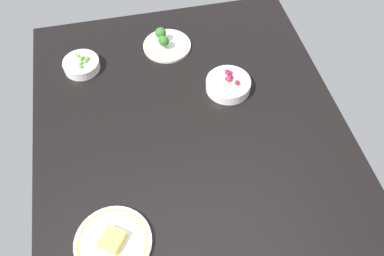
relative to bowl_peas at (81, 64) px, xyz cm
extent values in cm
cube|color=black|center=(38.89, 35.07, -4.17)|extent=(133.80, 107.90, 4.00)
cylinder|color=white|center=(0.00, -0.02, -0.40)|extent=(13.77, 13.77, 3.54)
torus|color=white|center=(0.00, -0.02, 1.38)|extent=(14.02, 14.02, 0.80)
sphere|color=#599E38|center=(-1.96, 1.15, 1.91)|extent=(1.06, 1.06, 1.06)
sphere|color=#599E38|center=(1.15, 0.37, 1.95)|extent=(1.16, 1.16, 1.16)
sphere|color=#599E38|center=(2.15, -0.50, 2.01)|extent=(1.26, 1.26, 1.26)
sphere|color=#599E38|center=(-0.77, 2.77, 2.16)|extent=(1.57, 1.57, 1.57)
sphere|color=#599E38|center=(3.24, -0.13, 2.17)|extent=(1.58, 1.58, 1.58)
sphere|color=#599E38|center=(-2.66, -0.62, 2.00)|extent=(1.25, 1.25, 1.25)
sphere|color=#599E38|center=(-3.26, -1.16, 2.05)|extent=(1.35, 1.35, 1.35)
sphere|color=#599E38|center=(-0.82, 0.37, 2.15)|extent=(1.55, 1.55, 1.55)
sphere|color=#599E38|center=(0.72, 1.86, 2.10)|extent=(1.45, 1.45, 1.45)
cylinder|color=white|center=(22.34, 52.48, -0.24)|extent=(16.54, 16.54, 3.86)
torus|color=white|center=(22.34, 52.48, 1.69)|extent=(16.68, 16.68, 0.80)
sphere|color=#B2232D|center=(22.32, 52.52, 2.66)|extent=(1.94, 1.94, 1.94)
sphere|color=maroon|center=(21.57, 51.95, 2.48)|extent=(1.58, 1.58, 1.58)
sphere|color=#59144C|center=(21.24, 53.31, 2.73)|extent=(2.09, 2.09, 2.09)
sphere|color=maroon|center=(24.42, 55.04, 2.67)|extent=(1.96, 1.96, 1.96)
sphere|color=#59144C|center=(18.50, 52.97, 2.71)|extent=(2.04, 2.04, 2.04)
sphere|color=#B2232D|center=(19.11, 52.93, 2.54)|extent=(1.70, 1.70, 1.70)
sphere|color=#59144C|center=(21.59, 53.23, 2.52)|extent=(1.65, 1.65, 1.65)
sphere|color=maroon|center=(18.93, 54.11, 2.46)|extent=(1.54, 1.54, 1.54)
cylinder|color=white|center=(73.27, 4.24, -1.37)|extent=(22.44, 22.44, 1.60)
torus|color=gold|center=(73.27, 4.24, -0.57)|extent=(20.25, 20.25, 0.50)
cube|color=#F2D14C|center=(73.27, 4.24, 0.78)|extent=(8.89, 8.78, 2.70)
cylinder|color=white|center=(-4.88, 34.35, -1.58)|extent=(19.19, 19.19, 1.17)
torus|color=gold|center=(-4.88, 34.35, -1.00)|extent=(17.39, 17.39, 0.50)
cylinder|color=#9EBC72|center=(-7.71, 32.50, 0.26)|extent=(1.54, 1.54, 2.51)
sphere|color=#2D6023|center=(-7.71, 32.50, 3.16)|extent=(4.41, 4.41, 4.41)
cylinder|color=#9EBC72|center=(-3.16, 32.94, 0.07)|extent=(1.44, 1.44, 2.13)
sphere|color=#2D6023|center=(-3.16, 32.94, 2.68)|extent=(4.11, 4.11, 4.11)
cylinder|color=#9EBC72|center=(-4.10, 32.52, 0.20)|extent=(1.21, 1.21, 2.40)
sphere|color=#2D6023|center=(-4.10, 32.52, 2.69)|extent=(3.44, 3.44, 3.44)
camera|label=1|loc=(122.50, 16.63, 115.31)|focal=39.32mm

